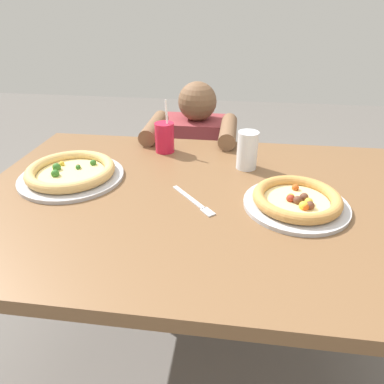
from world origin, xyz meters
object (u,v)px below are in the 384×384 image
Objects in this scene: fork at (194,202)px; diner_seated at (197,179)px; water_cup_clear at (247,150)px; drink_cup_colored at (165,137)px; pizza_near at (297,201)px; pizza_far at (71,173)px.

diner_seated reaches higher than fork.
diner_seated is (-0.24, 0.50, -0.38)m from water_cup_clear.
diner_seated is (0.08, 0.39, -0.37)m from drink_cup_colored.
pizza_near is 0.29m from water_cup_clear.
pizza_far is at bearing 166.84° from fork.
pizza_far is 0.44m from fork.
diner_seated is at bearing 115.19° from water_cup_clear.
water_cup_clear is at bearing 59.94° from fork.
pizza_near is at bearing -6.81° from pizza_far.
drink_cup_colored is at bearing -101.31° from diner_seated.
drink_cup_colored reaches higher than water_cup_clear.
pizza_near is 2.28× the size of water_cup_clear.
fork is at bearing -13.16° from pizza_far.
pizza_far is (-0.72, 0.09, 0.00)m from pizza_near.
pizza_near is 0.58m from drink_cup_colored.
pizza_near is 0.32× the size of diner_seated.
diner_seated is (-0.38, 0.75, -0.34)m from pizza_near.
drink_cup_colored is 1.52× the size of water_cup_clear.
drink_cup_colored is 1.22× the size of fork.
drink_cup_colored is at bearing 113.76° from fork.
water_cup_clear reaches higher than pizza_far.
pizza_far is at bearing 173.19° from pizza_near.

